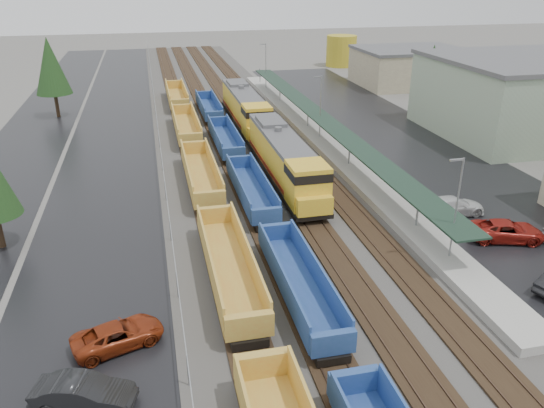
{
  "coord_description": "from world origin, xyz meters",
  "views": [
    {
      "loc": [
        -10.11,
        -9.07,
        19.21
      ],
      "look_at": [
        -1.33,
        28.78,
        2.0
      ],
      "focal_mm": 35.0,
      "sensor_mm": 36.0,
      "label": 1
    }
  ],
  "objects_px": {
    "parked_car_west_b": "(83,394)",
    "parked_car_east_c": "(453,206)",
    "well_string_blue": "(271,228)",
    "parked_car_west_c": "(118,335)",
    "well_string_yellow": "(212,212)",
    "parked_car_east_b": "(507,231)",
    "locomotive_trail": "(245,108)",
    "locomotive_lead": "(285,160)",
    "storage_tank": "(341,51)"
  },
  "relations": [
    {
      "from": "storage_tank",
      "to": "parked_car_east_c",
      "type": "bearing_deg",
      "value": -102.72
    },
    {
      "from": "locomotive_trail",
      "to": "well_string_yellow",
      "type": "relative_size",
      "value": 0.21
    },
    {
      "from": "locomotive_trail",
      "to": "parked_car_east_c",
      "type": "relative_size",
      "value": 3.89
    },
    {
      "from": "well_string_blue",
      "to": "parked_car_east_b",
      "type": "height_order",
      "value": "well_string_blue"
    },
    {
      "from": "parked_car_west_b",
      "to": "parked_car_west_c",
      "type": "xyz_separation_m",
      "value": [
        1.45,
        4.32,
        -0.1
      ]
    },
    {
      "from": "locomotive_lead",
      "to": "well_string_blue",
      "type": "relative_size",
      "value": 0.23
    },
    {
      "from": "locomotive_trail",
      "to": "well_string_yellow",
      "type": "distance_m",
      "value": 29.56
    },
    {
      "from": "locomotive_lead",
      "to": "locomotive_trail",
      "type": "xyz_separation_m",
      "value": [
        0.0,
        21.0,
        0.0
      ]
    },
    {
      "from": "well_string_blue",
      "to": "parked_car_east_b",
      "type": "xyz_separation_m",
      "value": [
        17.8,
        -3.94,
        -0.35
      ]
    },
    {
      "from": "parked_car_west_b",
      "to": "parked_car_east_b",
      "type": "height_order",
      "value": "parked_car_west_b"
    },
    {
      "from": "parked_car_west_c",
      "to": "parked_car_east_c",
      "type": "bearing_deg",
      "value": -86.23
    },
    {
      "from": "locomotive_trail",
      "to": "parked_car_east_c",
      "type": "distance_m",
      "value": 33.4
    },
    {
      "from": "locomotive_trail",
      "to": "parked_car_east_b",
      "type": "bearing_deg",
      "value": -69.12
    },
    {
      "from": "storage_tank",
      "to": "parked_car_west_c",
      "type": "relative_size",
      "value": 1.28
    },
    {
      "from": "locomotive_trail",
      "to": "well_string_yellow",
      "type": "height_order",
      "value": "locomotive_trail"
    },
    {
      "from": "parked_car_west_b",
      "to": "well_string_blue",
      "type": "bearing_deg",
      "value": -24.16
    },
    {
      "from": "well_string_blue",
      "to": "parked_car_east_c",
      "type": "xyz_separation_m",
      "value": [
        16.17,
        1.18,
        -0.33
      ]
    },
    {
      "from": "storage_tank",
      "to": "parked_car_east_b",
      "type": "xyz_separation_m",
      "value": [
        -15.24,
        -79.85,
        -2.42
      ]
    },
    {
      "from": "parked_car_west_b",
      "to": "storage_tank",
      "type": "bearing_deg",
      "value": -10.28
    },
    {
      "from": "locomotive_lead",
      "to": "well_string_yellow",
      "type": "height_order",
      "value": "locomotive_lead"
    },
    {
      "from": "well_string_yellow",
      "to": "parked_car_west_b",
      "type": "relative_size",
      "value": 21.4
    },
    {
      "from": "parked_car_east_c",
      "to": "well_string_blue",
      "type": "bearing_deg",
      "value": 94.45
    },
    {
      "from": "locomotive_lead",
      "to": "storage_tank",
      "type": "distance_m",
      "value": 70.91
    },
    {
      "from": "parked_car_east_b",
      "to": "parked_car_west_c",
      "type": "bearing_deg",
      "value": 119.12
    },
    {
      "from": "locomotive_lead",
      "to": "parked_car_west_b",
      "type": "relative_size",
      "value": 4.41
    },
    {
      "from": "locomotive_lead",
      "to": "locomotive_trail",
      "type": "bearing_deg",
      "value": 90.0
    },
    {
      "from": "well_string_yellow",
      "to": "parked_car_east_b",
      "type": "height_order",
      "value": "well_string_yellow"
    },
    {
      "from": "locomotive_lead",
      "to": "well_string_blue",
      "type": "height_order",
      "value": "locomotive_lead"
    },
    {
      "from": "well_string_yellow",
      "to": "parked_car_east_b",
      "type": "distance_m",
      "value": 23.13
    },
    {
      "from": "parked_car_west_b",
      "to": "parked_car_east_c",
      "type": "xyz_separation_m",
      "value": [
        28.63,
        15.72,
        -0.0
      ]
    },
    {
      "from": "parked_car_west_b",
      "to": "parked_car_east_b",
      "type": "xyz_separation_m",
      "value": [
        30.26,
        10.61,
        -0.02
      ]
    },
    {
      "from": "locomotive_lead",
      "to": "parked_car_west_b",
      "type": "distance_m",
      "value": 30.63
    },
    {
      "from": "well_string_blue",
      "to": "parked_car_east_b",
      "type": "relative_size",
      "value": 16.7
    },
    {
      "from": "well_string_blue",
      "to": "storage_tank",
      "type": "distance_m",
      "value": 82.82
    },
    {
      "from": "well_string_blue",
      "to": "parked_car_east_c",
      "type": "height_order",
      "value": "well_string_blue"
    },
    {
      "from": "parked_car_west_b",
      "to": "parked_car_east_b",
      "type": "distance_m",
      "value": 32.06
    },
    {
      "from": "well_string_blue",
      "to": "parked_car_east_c",
      "type": "bearing_deg",
      "value": 4.17
    },
    {
      "from": "locomotive_lead",
      "to": "parked_car_west_c",
      "type": "relative_size",
      "value": 4.25
    },
    {
      "from": "locomotive_trail",
      "to": "well_string_blue",
      "type": "bearing_deg",
      "value": -97.07
    },
    {
      "from": "locomotive_lead",
      "to": "storage_tank",
      "type": "height_order",
      "value": "storage_tank"
    },
    {
      "from": "storage_tank",
      "to": "parked_car_west_c",
      "type": "bearing_deg",
      "value": -117.09
    },
    {
      "from": "well_string_blue",
      "to": "parked_car_west_c",
      "type": "height_order",
      "value": "well_string_blue"
    },
    {
      "from": "locomotive_lead",
      "to": "parked_car_east_b",
      "type": "bearing_deg",
      "value": -47.71
    },
    {
      "from": "parked_car_west_c",
      "to": "well_string_blue",
      "type": "bearing_deg",
      "value": -66.12
    },
    {
      "from": "well_string_yellow",
      "to": "parked_car_west_b",
      "type": "bearing_deg",
      "value": -114.76
    },
    {
      "from": "locomotive_trail",
      "to": "parked_car_west_c",
      "type": "xyz_separation_m",
      "value": [
        -15.02,
        -42.46,
        -1.86
      ]
    },
    {
      "from": "parked_car_east_b",
      "to": "locomotive_trail",
      "type": "bearing_deg",
      "value": 37.68
    },
    {
      "from": "locomotive_lead",
      "to": "well_string_yellow",
      "type": "relative_size",
      "value": 0.21
    },
    {
      "from": "well_string_blue",
      "to": "parked_car_east_c",
      "type": "distance_m",
      "value": 16.21
    },
    {
      "from": "storage_tank",
      "to": "parked_car_east_b",
      "type": "bearing_deg",
      "value": -100.81
    }
  ]
}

